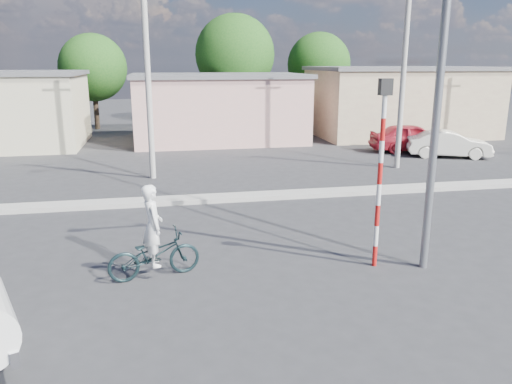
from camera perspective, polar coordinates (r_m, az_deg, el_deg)
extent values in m
plane|color=#2C2C2F|center=(10.13, -0.16, -13.02)|extent=(120.00, 120.00, 0.00)
cube|color=#99968E|center=(17.52, -5.16, -0.74)|extent=(40.00, 0.80, 0.16)
cube|color=silver|center=(9.23, -26.76, -13.97)|extent=(0.89, 1.94, 0.27)
imported|color=black|center=(11.44, -11.56, -7.01)|extent=(2.16, 1.13, 1.08)
imported|color=white|center=(11.31, -11.66, -5.20)|extent=(0.57, 0.75, 1.85)
imported|color=white|center=(27.30, 21.18, 5.13)|extent=(4.29, 2.77, 1.34)
imported|color=#B01E2D|center=(28.40, 17.39, 5.96)|extent=(4.64, 2.33, 1.52)
cylinder|color=red|center=(12.26, 13.41, -7.09)|extent=(0.11, 0.11, 0.50)
cylinder|color=white|center=(12.08, 13.55, -4.89)|extent=(0.11, 0.11, 0.50)
cylinder|color=red|center=(11.93, 13.69, -2.62)|extent=(0.11, 0.11, 0.50)
cylinder|color=white|center=(11.80, 13.84, -0.30)|extent=(0.11, 0.11, 0.50)
cylinder|color=red|center=(11.68, 13.99, 2.07)|extent=(0.11, 0.11, 0.50)
cylinder|color=white|center=(11.59, 14.14, 4.49)|extent=(0.11, 0.11, 0.50)
cylinder|color=red|center=(11.51, 14.29, 6.93)|extent=(0.11, 0.11, 0.50)
cylinder|color=white|center=(11.46, 14.45, 9.41)|extent=(0.11, 0.11, 0.50)
cube|color=black|center=(11.43, 14.59, 11.55)|extent=(0.28, 0.18, 0.36)
cylinder|color=slate|center=(11.68, 20.33, 12.76)|extent=(0.18, 0.18, 9.00)
cube|color=#DEA598|center=(31.16, -4.34, 9.40)|extent=(10.00, 7.00, 3.80)
cube|color=#59595B|center=(31.05, -4.41, 13.12)|extent=(10.30, 7.30, 0.24)
cube|color=tan|center=(34.68, 16.04, 9.74)|extent=(11.00, 7.00, 4.20)
cube|color=#59595B|center=(34.59, 16.31, 13.40)|extent=(11.30, 7.30, 0.24)
cylinder|color=#38281E|center=(38.17, -17.83, 9.46)|extent=(0.36, 0.36, 3.47)
sphere|color=#305F1C|center=(38.06, -18.14, 13.36)|extent=(4.71, 4.71, 4.71)
cylinder|color=#38281E|center=(37.34, -2.38, 10.59)|extent=(0.36, 0.36, 4.20)
sphere|color=#305F1C|center=(37.26, -2.43, 15.43)|extent=(5.70, 5.70, 5.70)
cylinder|color=#38281E|center=(40.94, 7.07, 10.46)|extent=(0.36, 0.36, 3.64)
sphere|color=#305F1C|center=(40.84, 7.19, 14.28)|extent=(4.94, 4.94, 4.94)
cylinder|color=#99968E|center=(20.83, -12.24, 12.36)|extent=(0.24, 0.24, 8.00)
cylinder|color=#99968E|center=(23.42, 16.45, 12.31)|extent=(0.24, 0.24, 8.00)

